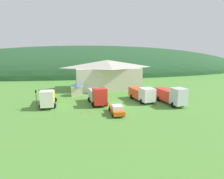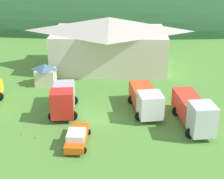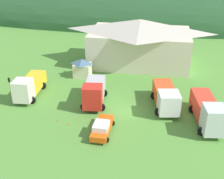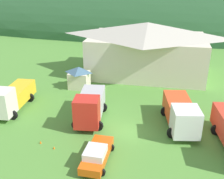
{
  "view_description": "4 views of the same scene",
  "coord_description": "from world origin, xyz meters",
  "px_view_note": "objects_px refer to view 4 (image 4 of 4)",
  "views": [
    {
      "loc": [
        -8.75,
        -35.71,
        10.59
      ],
      "look_at": [
        -1.04,
        2.99,
        2.65
      ],
      "focal_mm": 30.7,
      "sensor_mm": 36.0,
      "label": 1
    },
    {
      "loc": [
        2.38,
        -33.31,
        18.02
      ],
      "look_at": [
        1.35,
        3.07,
        2.43
      ],
      "focal_mm": 53.48,
      "sensor_mm": 36.0,
      "label": 2
    },
    {
      "loc": [
        3.86,
        -32.64,
        19.79
      ],
      "look_at": [
        -1.71,
        0.87,
        2.76
      ],
      "focal_mm": 46.72,
      "sensor_mm": 36.0,
      "label": 3
    },
    {
      "loc": [
        3.05,
        -23.56,
        15.21
      ],
      "look_at": [
        -2.35,
        4.18,
        2.81
      ],
      "focal_mm": 43.53,
      "sensor_mm": 36.0,
      "label": 4
    }
  ],
  "objects_px": {
    "heavy_rig_white": "(181,113)",
    "traffic_cone_near_pickup": "(41,143)",
    "heavy_rig_striped": "(11,97)",
    "traffic_cone_mid_row": "(54,149)",
    "depot_building": "(147,48)",
    "play_shed_cream": "(79,77)",
    "crane_truck_red": "(90,106)",
    "service_pickup_orange": "(97,154)"
  },
  "relations": [
    {
      "from": "crane_truck_red",
      "to": "heavy_rig_white",
      "type": "xyz_separation_m",
      "value": [
        9.63,
        0.4,
        -0.13
      ]
    },
    {
      "from": "heavy_rig_white",
      "to": "traffic_cone_near_pickup",
      "type": "xyz_separation_m",
      "value": [
        -13.18,
        -5.55,
        -1.69
      ]
    },
    {
      "from": "depot_building",
      "to": "crane_truck_red",
      "type": "height_order",
      "value": "depot_building"
    },
    {
      "from": "depot_building",
      "to": "play_shed_cream",
      "type": "relative_size",
      "value": 6.06
    },
    {
      "from": "service_pickup_orange",
      "to": "traffic_cone_mid_row",
      "type": "relative_size",
      "value": 9.38
    },
    {
      "from": "heavy_rig_striped",
      "to": "heavy_rig_white",
      "type": "bearing_deg",
      "value": 86.54
    },
    {
      "from": "play_shed_cream",
      "to": "heavy_rig_white",
      "type": "distance_m",
      "value": 15.85
    },
    {
      "from": "traffic_cone_mid_row",
      "to": "traffic_cone_near_pickup",
      "type": "bearing_deg",
      "value": 160.67
    },
    {
      "from": "heavy_rig_striped",
      "to": "service_pickup_orange",
      "type": "xyz_separation_m",
      "value": [
        12.07,
        -7.35,
        -0.87
      ]
    },
    {
      "from": "service_pickup_orange",
      "to": "depot_building",
      "type": "bearing_deg",
      "value": 175.76
    },
    {
      "from": "depot_building",
      "to": "traffic_cone_near_pickup",
      "type": "height_order",
      "value": "depot_building"
    },
    {
      "from": "crane_truck_red",
      "to": "traffic_cone_mid_row",
      "type": "relative_size",
      "value": 13.09
    },
    {
      "from": "play_shed_cream",
      "to": "crane_truck_red",
      "type": "distance_m",
      "value": 9.46
    },
    {
      "from": "play_shed_cream",
      "to": "service_pickup_orange",
      "type": "distance_m",
      "value": 16.7
    },
    {
      "from": "play_shed_cream",
      "to": "traffic_cone_near_pickup",
      "type": "distance_m",
      "value": 13.85
    },
    {
      "from": "heavy_rig_white",
      "to": "service_pickup_orange",
      "type": "height_order",
      "value": "heavy_rig_white"
    },
    {
      "from": "play_shed_cream",
      "to": "heavy_rig_white",
      "type": "relative_size",
      "value": 0.4
    },
    {
      "from": "heavy_rig_white",
      "to": "traffic_cone_mid_row",
      "type": "distance_m",
      "value": 13.21
    },
    {
      "from": "play_shed_cream",
      "to": "crane_truck_red",
      "type": "xyz_separation_m",
      "value": [
        3.93,
        -8.6,
        0.22
      ]
    },
    {
      "from": "traffic_cone_near_pickup",
      "to": "play_shed_cream",
      "type": "bearing_deg",
      "value": 91.58
    },
    {
      "from": "traffic_cone_near_pickup",
      "to": "traffic_cone_mid_row",
      "type": "bearing_deg",
      "value": -19.33
    },
    {
      "from": "crane_truck_red",
      "to": "traffic_cone_near_pickup",
      "type": "distance_m",
      "value": 6.52
    },
    {
      "from": "depot_building",
      "to": "traffic_cone_near_pickup",
      "type": "distance_m",
      "value": 23.23
    },
    {
      "from": "play_shed_cream",
      "to": "service_pickup_orange",
      "type": "xyz_separation_m",
      "value": [
        6.37,
        -15.42,
        -0.77
      ]
    },
    {
      "from": "depot_building",
      "to": "crane_truck_red",
      "type": "xyz_separation_m",
      "value": [
        -4.79,
        -16.12,
        -2.38
      ]
    },
    {
      "from": "depot_building",
      "to": "play_shed_cream",
      "type": "height_order",
      "value": "depot_building"
    },
    {
      "from": "crane_truck_red",
      "to": "play_shed_cream",
      "type": "bearing_deg",
      "value": -161.65
    },
    {
      "from": "depot_building",
      "to": "heavy_rig_white",
      "type": "bearing_deg",
      "value": -72.87
    },
    {
      "from": "play_shed_cream",
      "to": "traffic_cone_mid_row",
      "type": "bearing_deg",
      "value": -82.16
    },
    {
      "from": "heavy_rig_white",
      "to": "play_shed_cream",
      "type": "bearing_deg",
      "value": -130.54
    },
    {
      "from": "heavy_rig_striped",
      "to": "crane_truck_red",
      "type": "relative_size",
      "value": 1.1
    },
    {
      "from": "heavy_rig_white",
      "to": "service_pickup_orange",
      "type": "xyz_separation_m",
      "value": [
        -7.2,
        -7.21,
        -0.87
      ]
    },
    {
      "from": "crane_truck_red",
      "to": "service_pickup_orange",
      "type": "bearing_deg",
      "value": 13.42
    },
    {
      "from": "play_shed_cream",
      "to": "traffic_cone_near_pickup",
      "type": "height_order",
      "value": "play_shed_cream"
    },
    {
      "from": "depot_building",
      "to": "service_pickup_orange",
      "type": "xyz_separation_m",
      "value": [
        -2.35,
        -22.93,
        -3.38
      ]
    },
    {
      "from": "depot_building",
      "to": "traffic_cone_near_pickup",
      "type": "xyz_separation_m",
      "value": [
        -8.34,
        -21.27,
        -4.2
      ]
    },
    {
      "from": "service_pickup_orange",
      "to": "traffic_cone_mid_row",
      "type": "bearing_deg",
      "value": -102.51
    },
    {
      "from": "service_pickup_orange",
      "to": "traffic_cone_mid_row",
      "type": "distance_m",
      "value": 4.61
    },
    {
      "from": "play_shed_cream",
      "to": "traffic_cone_near_pickup",
      "type": "bearing_deg",
      "value": -88.42
    },
    {
      "from": "heavy_rig_striped",
      "to": "traffic_cone_near_pickup",
      "type": "distance_m",
      "value": 8.49
    },
    {
      "from": "traffic_cone_mid_row",
      "to": "depot_building",
      "type": "bearing_deg",
      "value": 72.82
    },
    {
      "from": "traffic_cone_near_pickup",
      "to": "traffic_cone_mid_row",
      "type": "height_order",
      "value": "traffic_cone_near_pickup"
    }
  ]
}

